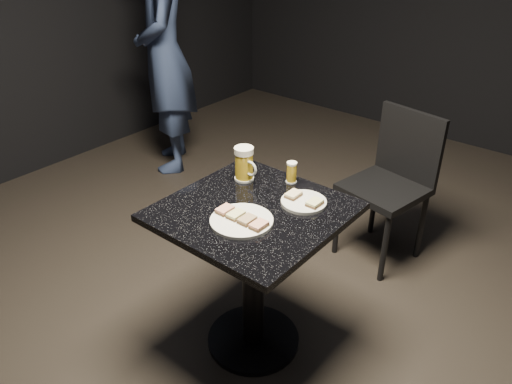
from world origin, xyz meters
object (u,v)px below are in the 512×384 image
plate_small (304,202)px  beer_mug (244,164)px  patron (165,54)px  plate_large (242,221)px  beer_tumbler (292,172)px  table (253,256)px  chair (393,178)px

plate_small → beer_mug: size_ratio=1.21×
patron → beer_mug: 1.81m
plate_large → beer_tumbler: beer_tumbler is taller
patron → table: (1.75, -1.09, -0.38)m
beer_mug → chair: beer_mug is taller
plate_large → chair: size_ratio=0.29×
table → beer_tumbler: 0.41m
plate_large → chair: (0.10, 1.18, -0.26)m
plate_large → plate_small: size_ratio=1.31×
plate_small → beer_tumbler: bearing=141.4°
table → chair: 1.08m
patron → beer_mug: size_ratio=11.26×
plate_small → beer_tumbler: 0.20m
plate_large → beer_mug: (-0.22, 0.28, 0.07)m
chair → plate_large: bearing=-95.0°
patron → beer_mug: (1.56, -0.92, -0.06)m
plate_large → beer_tumbler: 0.40m
patron → beer_mug: patron is taller
beer_tumbler → chair: 0.86m
beer_mug → chair: (0.33, 0.90, -0.33)m
beer_mug → beer_tumbler: 0.21m
table → plate_small: bearing=50.5°
patron → chair: bearing=42.4°
patron → table: bearing=10.9°
plate_large → chair: 1.21m
table → beer_tumbler: bearing=92.8°
plate_small → beer_tumbler: (-0.15, 0.12, 0.04)m
patron → table: 2.09m
beer_mug → beer_tumbler: beer_mug is taller
plate_large → table: 0.27m
plate_small → table: (-0.14, -0.17, -0.25)m
chair → beer_mug: bearing=-110.0°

